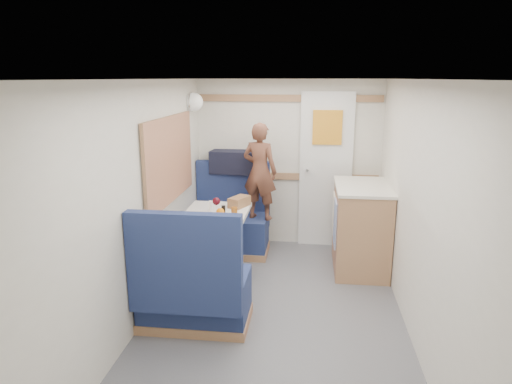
# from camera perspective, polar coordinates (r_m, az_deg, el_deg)

# --- Properties ---
(floor) EXTENTS (4.50, 4.50, 0.00)m
(floor) POSITION_cam_1_polar(r_m,az_deg,el_deg) (3.78, 1.85, -18.09)
(floor) COLOR #515156
(floor) RESTS_ON ground
(ceiling) EXTENTS (4.50, 4.50, 0.00)m
(ceiling) POSITION_cam_1_polar(r_m,az_deg,el_deg) (3.20, 2.14, 13.90)
(ceiling) COLOR silver
(ceiling) RESTS_ON wall_back
(wall_back) EXTENTS (2.20, 0.02, 2.00)m
(wall_back) POSITION_cam_1_polar(r_m,az_deg,el_deg) (5.53, 4.05, 3.54)
(wall_back) COLOR silver
(wall_back) RESTS_ON floor
(wall_left) EXTENTS (0.02, 4.50, 2.00)m
(wall_left) POSITION_cam_1_polar(r_m,az_deg,el_deg) (3.61, -15.69, -2.69)
(wall_left) COLOR silver
(wall_left) RESTS_ON floor
(wall_right) EXTENTS (0.02, 4.50, 2.00)m
(wall_right) POSITION_cam_1_polar(r_m,az_deg,el_deg) (3.44, 20.59, -3.92)
(wall_right) COLOR silver
(wall_right) RESTS_ON floor
(oak_trim_low) EXTENTS (2.15, 0.02, 0.08)m
(oak_trim_low) POSITION_cam_1_polar(r_m,az_deg,el_deg) (5.54, 4.01, 1.98)
(oak_trim_low) COLOR #996045
(oak_trim_low) RESTS_ON wall_back
(oak_trim_high) EXTENTS (2.15, 0.02, 0.08)m
(oak_trim_high) POSITION_cam_1_polar(r_m,az_deg,el_deg) (5.43, 4.18, 11.62)
(oak_trim_high) COLOR #996045
(oak_trim_high) RESTS_ON wall_back
(side_window) EXTENTS (0.04, 1.30, 0.72)m
(side_window) POSITION_cam_1_polar(r_m,az_deg,el_deg) (4.46, -10.80, 4.03)
(side_window) COLOR #ACB69A
(side_window) RESTS_ON wall_left
(rear_door) EXTENTS (0.62, 0.12, 1.86)m
(rear_door) POSITION_cam_1_polar(r_m,az_deg,el_deg) (5.50, 8.71, 3.05)
(rear_door) COLOR white
(rear_door) RESTS_ON wall_back
(dinette_table) EXTENTS (0.62, 0.92, 0.72)m
(dinette_table) POSITION_cam_1_polar(r_m,az_deg,el_deg) (4.52, -5.19, -4.59)
(dinette_table) COLOR white
(dinette_table) RESTS_ON floor
(bench_far) EXTENTS (0.90, 0.59, 1.05)m
(bench_far) POSITION_cam_1_polar(r_m,az_deg,el_deg) (5.41, -3.21, -4.36)
(bench_far) COLOR #171B4B
(bench_far) RESTS_ON floor
(bench_near) EXTENTS (0.90, 0.59, 1.05)m
(bench_near) POSITION_cam_1_polar(r_m,az_deg,el_deg) (3.85, -7.85, -12.44)
(bench_near) COLOR #171B4B
(bench_near) RESTS_ON floor
(ledge) EXTENTS (0.90, 0.14, 0.04)m
(ledge) POSITION_cam_1_polar(r_m,az_deg,el_deg) (5.50, -2.82, 2.22)
(ledge) COLOR #996045
(ledge) RESTS_ON bench_far
(dome_light) EXTENTS (0.20, 0.20, 0.20)m
(dome_light) POSITION_cam_1_polar(r_m,az_deg,el_deg) (5.21, -7.77, 11.10)
(dome_light) COLOR white
(dome_light) RESTS_ON wall_left
(galley_counter) EXTENTS (0.57, 0.92, 0.92)m
(galley_counter) POSITION_cam_1_polar(r_m,az_deg,el_deg) (5.01, 12.91, -4.23)
(galley_counter) COLOR #996045
(galley_counter) RESTS_ON floor
(person) EXTENTS (0.46, 0.37, 1.09)m
(person) POSITION_cam_1_polar(r_m,az_deg,el_deg) (5.09, 0.48, 2.58)
(person) COLOR brown
(person) RESTS_ON bench_far
(duffel_bag) EXTENTS (0.58, 0.32, 0.27)m
(duffel_bag) POSITION_cam_1_polar(r_m,az_deg,el_deg) (5.47, -2.72, 3.79)
(duffel_bag) COLOR black
(duffel_bag) RESTS_ON ledge
(tray) EXTENTS (0.29, 0.36, 0.02)m
(tray) POSITION_cam_1_polar(r_m,az_deg,el_deg) (4.10, -3.91, -4.14)
(tray) COLOR silver
(tray) RESTS_ON dinette_table
(orange_fruit) EXTENTS (0.08, 0.08, 0.08)m
(orange_fruit) POSITION_cam_1_polar(r_m,az_deg,el_deg) (4.32, -4.49, -2.53)
(orange_fruit) COLOR orange
(orange_fruit) RESTS_ON tray
(cheese_block) EXTENTS (0.11, 0.09, 0.03)m
(cheese_block) POSITION_cam_1_polar(r_m,az_deg,el_deg) (4.10, -5.28, -3.80)
(cheese_block) COLOR #D5CB7B
(cheese_block) RESTS_ON tray
(wine_glass) EXTENTS (0.08, 0.08, 0.17)m
(wine_glass) POSITION_cam_1_polar(r_m,az_deg,el_deg) (4.43, -4.98, -1.25)
(wine_glass) COLOR white
(wine_glass) RESTS_ON dinette_table
(tumbler_left) EXTENTS (0.08, 0.08, 0.12)m
(tumbler_left) POSITION_cam_1_polar(r_m,az_deg,el_deg) (4.16, -9.36, -3.27)
(tumbler_left) COLOR white
(tumbler_left) RESTS_ON dinette_table
(beer_glass) EXTENTS (0.06, 0.06, 0.09)m
(beer_glass) POSITION_cam_1_polar(r_m,az_deg,el_deg) (4.36, -2.73, -2.50)
(beer_glass) COLOR #914E15
(beer_glass) RESTS_ON dinette_table
(pepper_grinder) EXTENTS (0.04, 0.04, 0.10)m
(pepper_grinder) POSITION_cam_1_polar(r_m,az_deg,el_deg) (4.38, -4.09, -2.36)
(pepper_grinder) COLOR black
(pepper_grinder) RESTS_ON dinette_table
(salt_grinder) EXTENTS (0.04, 0.04, 0.10)m
(salt_grinder) POSITION_cam_1_polar(r_m,az_deg,el_deg) (4.57, -5.69, -1.73)
(salt_grinder) COLOR white
(salt_grinder) RESTS_ON dinette_table
(bread_loaf) EXTENTS (0.22, 0.28, 0.10)m
(bread_loaf) POSITION_cam_1_polar(r_m,az_deg,el_deg) (4.69, -2.10, -1.23)
(bread_loaf) COLOR brown
(bread_loaf) RESTS_ON dinette_table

